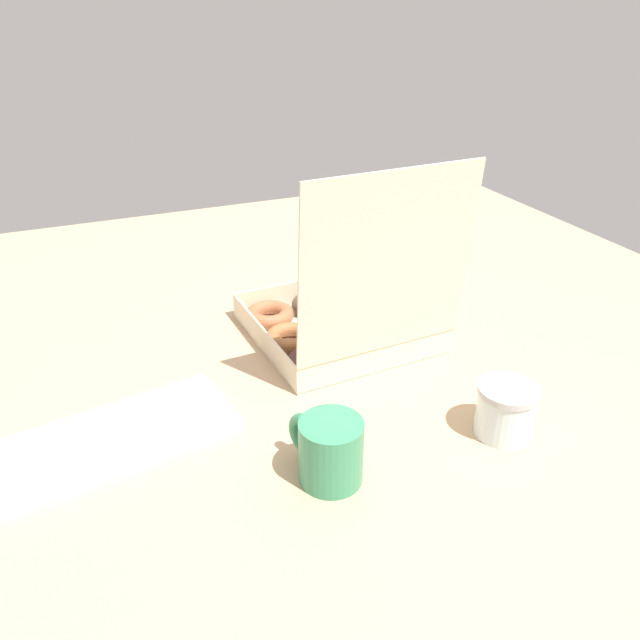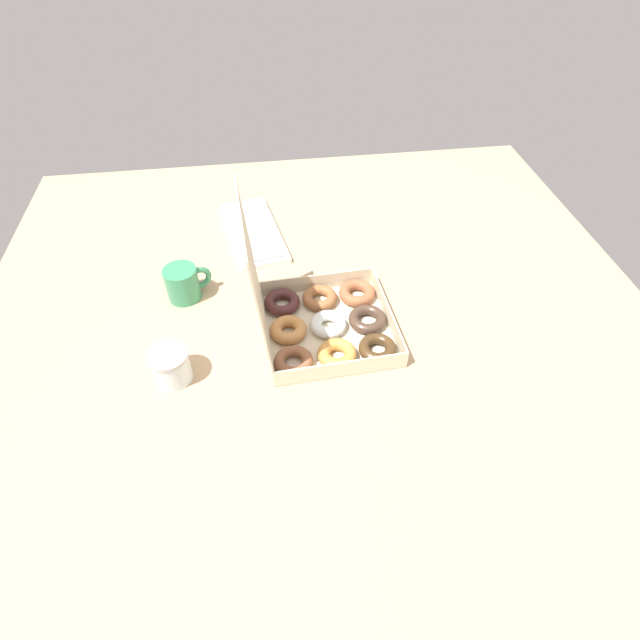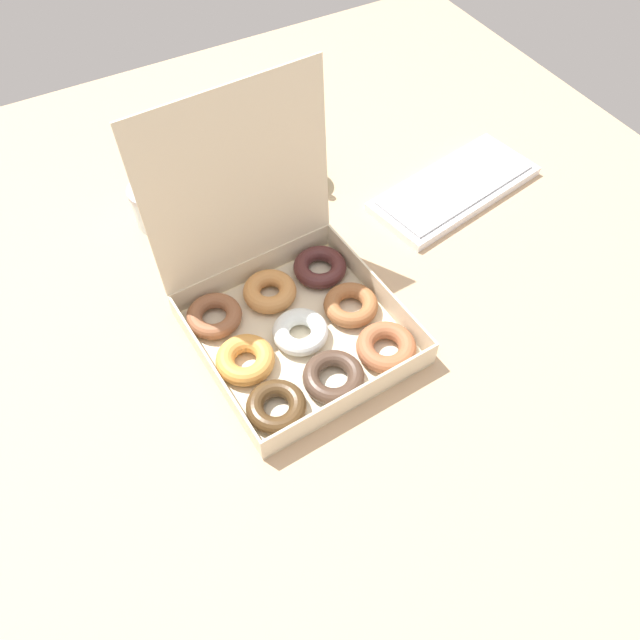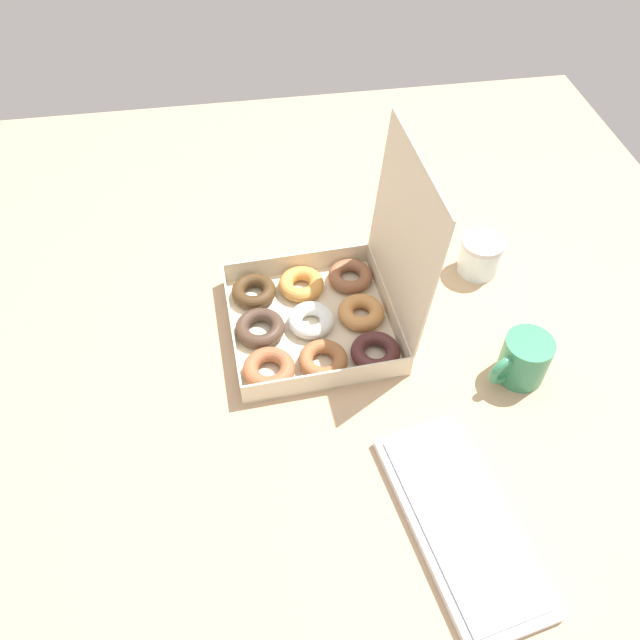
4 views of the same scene
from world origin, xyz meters
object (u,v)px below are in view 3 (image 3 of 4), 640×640
(donut_box, at_px, (293,315))
(glass_jar, at_px, (156,205))
(keyboard, at_px, (455,188))
(coffee_mug, at_px, (293,160))

(donut_box, relative_size, glass_jar, 4.05)
(donut_box, height_order, keyboard, donut_box)
(donut_box, distance_m, keyboard, 0.47)
(coffee_mug, relative_size, glass_jar, 1.36)
(coffee_mug, height_order, glass_jar, coffee_mug)
(glass_jar, bearing_deg, coffee_mug, -2.99)
(coffee_mug, distance_m, glass_jar, 0.28)
(donut_box, bearing_deg, glass_jar, 106.20)
(keyboard, bearing_deg, coffee_mug, 143.56)
(donut_box, relative_size, keyboard, 0.99)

